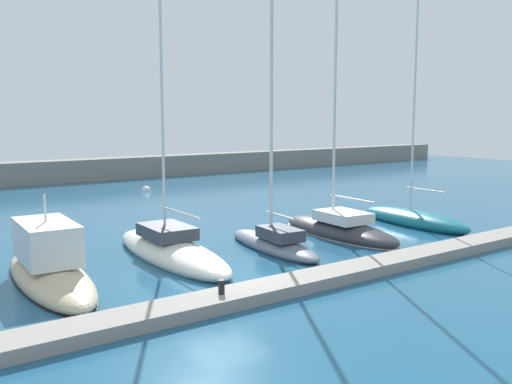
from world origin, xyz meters
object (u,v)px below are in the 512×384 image
(sailboat_charcoal_sixth, at_px, (339,228))
(mooring_buoy_white, at_px, (147,191))
(motorboat_sand_third, at_px, (49,267))
(sailboat_slate_fifth, at_px, (274,240))
(dock_bollard, at_px, (221,287))
(sailboat_teal_seventh, at_px, (414,218))
(sailboat_ivory_fourth, at_px, (170,249))

(sailboat_charcoal_sixth, xyz_separation_m, mooring_buoy_white, (-0.66, 20.72, -0.34))
(motorboat_sand_third, height_order, sailboat_slate_fifth, sailboat_slate_fifth)
(motorboat_sand_third, relative_size, sailboat_slate_fifth, 0.67)
(sailboat_charcoal_sixth, xyz_separation_m, dock_bollard, (-10.29, -5.51, 0.27))
(dock_bollard, bearing_deg, sailboat_teal_seventh, 18.30)
(sailboat_teal_seventh, bearing_deg, mooring_buoy_white, 19.58)
(sailboat_teal_seventh, relative_size, dock_bollard, 35.10)
(sailboat_charcoal_sixth, bearing_deg, sailboat_teal_seventh, -90.99)
(sailboat_teal_seventh, relative_size, mooring_buoy_white, 20.78)
(mooring_buoy_white, bearing_deg, dock_bollard, -110.16)
(motorboat_sand_third, xyz_separation_m, mooring_buoy_white, (13.16, 20.46, -0.53))
(sailboat_ivory_fourth, bearing_deg, motorboat_sand_third, 97.64)
(sailboat_slate_fifth, height_order, dock_bollard, sailboat_slate_fifth)
(motorboat_sand_third, height_order, sailboat_ivory_fourth, sailboat_ivory_fourth)
(sailboat_teal_seventh, bearing_deg, dock_bollard, 112.62)
(motorboat_sand_third, distance_m, sailboat_ivory_fourth, 5.01)
(mooring_buoy_white, bearing_deg, sailboat_teal_seventh, -74.73)
(sailboat_slate_fifth, bearing_deg, dock_bollard, 136.56)
(sailboat_teal_seventh, bearing_deg, motorboat_sand_third, 92.29)
(sailboat_teal_seventh, bearing_deg, sailboat_ivory_fourth, 89.59)
(dock_bollard, bearing_deg, sailboat_charcoal_sixth, 28.15)
(sailboat_charcoal_sixth, distance_m, sailboat_teal_seventh, 5.12)
(motorboat_sand_third, xyz_separation_m, sailboat_ivory_fourth, (4.99, 0.48, -0.16))
(sailboat_ivory_fourth, height_order, dock_bollard, sailboat_ivory_fourth)
(sailboat_ivory_fourth, xyz_separation_m, sailboat_charcoal_sixth, (8.84, -0.74, -0.03))
(sailboat_slate_fifth, xyz_separation_m, sailboat_teal_seventh, (9.56, 0.10, -0.05))
(dock_bollard, bearing_deg, mooring_buoy_white, 69.84)
(sailboat_charcoal_sixth, height_order, sailboat_teal_seventh, sailboat_charcoal_sixth)
(sailboat_slate_fifth, distance_m, dock_bollard, 7.69)
(dock_bollard, bearing_deg, motorboat_sand_third, 121.49)
(sailboat_teal_seventh, xyz_separation_m, mooring_buoy_white, (-5.77, 21.13, -0.36))
(sailboat_ivory_fourth, relative_size, sailboat_slate_fifth, 1.23)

